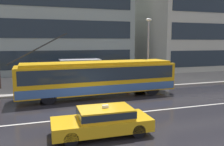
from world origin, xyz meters
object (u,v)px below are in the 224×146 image
(bus_shelter, at_px, (79,66))
(street_lamp, at_px, (148,46))
(pedestrian_approaching_curb, at_px, (128,66))
(trolleybus, at_px, (99,77))
(pedestrian_at_shelter, at_px, (97,69))
(taxi_oncoming_near, at_px, (103,120))

(bus_shelter, relative_size, street_lamp, 0.57)
(bus_shelter, bearing_deg, pedestrian_approaching_curb, 9.67)
(pedestrian_approaching_curb, bearing_deg, bus_shelter, -170.33)
(trolleybus, height_order, bus_shelter, trolleybus)
(pedestrian_at_shelter, distance_m, pedestrian_approaching_curb, 3.69)
(bus_shelter, bearing_deg, trolleybus, -76.08)
(street_lamp, bearing_deg, pedestrian_at_shelter, 166.35)
(pedestrian_approaching_curb, bearing_deg, pedestrian_at_shelter, -162.39)
(taxi_oncoming_near, distance_m, pedestrian_at_shelter, 10.95)
(street_lamp, bearing_deg, taxi_oncoming_near, -126.55)
(pedestrian_approaching_curb, xyz_separation_m, street_lamp, (1.12, -2.24, 2.06))
(trolleybus, xyz_separation_m, street_lamp, (5.31, 2.20, 2.34))
(pedestrian_approaching_curb, bearing_deg, trolleybus, -133.28)
(taxi_oncoming_near, bearing_deg, pedestrian_at_shelter, 77.26)
(taxi_oncoming_near, height_order, street_lamp, street_lamp)
(pedestrian_at_shelter, height_order, street_lamp, street_lamp)
(taxi_oncoming_near, distance_m, street_lamp, 12.24)
(street_lamp, bearing_deg, pedestrian_approaching_curb, 116.54)
(trolleybus, distance_m, pedestrian_approaching_curb, 6.11)
(bus_shelter, distance_m, street_lamp, 6.58)
(bus_shelter, height_order, pedestrian_approaching_curb, bus_shelter)
(trolleybus, height_order, pedestrian_approaching_curb, trolleybus)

